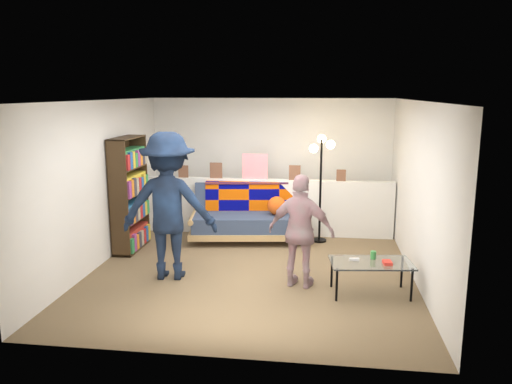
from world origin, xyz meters
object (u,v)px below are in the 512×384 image
futon_sofa (250,217)px  person_right (301,232)px  coffee_table (372,264)px  bookshelf (129,198)px  person_left (169,206)px  floor_lamp (321,167)px

futon_sofa → person_right: (0.96, -2.03, 0.35)m
coffee_table → bookshelf: bearing=159.5°
futon_sofa → person_left: person_left is taller
floor_lamp → bookshelf: bearing=-164.4°
floor_lamp → person_right: size_ratio=1.22×
bookshelf → person_left: (1.01, -1.12, 0.15)m
bookshelf → coffee_table: (3.69, -1.38, -0.45)m
futon_sofa → bookshelf: 2.05m
futon_sofa → bookshelf: bearing=-156.8°
floor_lamp → futon_sofa: bearing=-177.1°
futon_sofa → bookshelf: size_ratio=1.16×
futon_sofa → person_right: bearing=-64.6°
bookshelf → floor_lamp: (3.04, 0.85, 0.44)m
person_left → futon_sofa: bearing=-118.0°
person_left → person_right: (1.79, -0.12, -0.26)m
coffee_table → person_right: bearing=170.8°
bookshelf → futon_sofa: bearing=23.2°
person_right → person_left: bearing=10.4°
person_left → person_right: person_left is taller
person_left → coffee_table: bearing=170.0°
coffee_table → person_left: person_left is taller
futon_sofa → coffee_table: bearing=-49.5°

